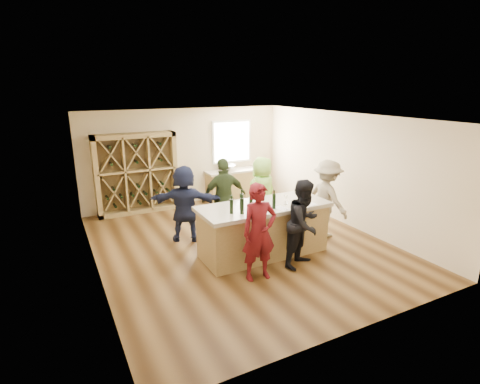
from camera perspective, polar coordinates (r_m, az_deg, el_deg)
name	(u,v)px	position (r m, az deg, el deg)	size (l,w,h in m)	color
floor	(240,246)	(8.49, 0.02, -8.23)	(6.00, 7.00, 0.10)	#54391B
ceiling	(240,115)	(7.77, 0.02, 11.68)	(6.00, 7.00, 0.10)	white
wall_back	(185,157)	(11.20, -8.40, 5.37)	(6.00, 0.10, 2.80)	beige
wall_front	(363,244)	(5.28, 18.19, -7.52)	(6.00, 0.10, 2.80)	beige
wall_left	(88,204)	(7.19, -22.12, -1.66)	(0.10, 7.00, 2.80)	beige
wall_right	(348,169)	(9.75, 16.17, 3.32)	(0.10, 7.00, 2.80)	beige
window_frame	(232,142)	(11.64, -1.29, 7.68)	(1.30, 0.06, 1.30)	white
window_pane	(232,142)	(11.61, -1.21, 7.66)	(1.18, 0.01, 1.18)	white
wine_rack	(137,174)	(10.61, -15.49, 2.71)	(2.20, 0.45, 2.20)	olive
back_counter_base	(233,185)	(11.63, -1.11, 1.03)	(1.60, 0.58, 0.86)	olive
back_counter_top	(233,171)	(11.52, -1.12, 3.24)	(1.70, 0.62, 0.06)	#B0A691
sink	(227,168)	(11.40, -2.02, 3.74)	(0.54, 0.54, 0.19)	silver
faucet	(224,165)	(11.55, -2.41, 4.18)	(0.02, 0.02, 0.30)	silver
tasting_counter_base	(263,231)	(7.86, 3.59, -5.96)	(2.60, 1.00, 1.00)	olive
tasting_counter_top	(264,206)	(7.67, 3.66, -2.22)	(2.72, 1.12, 0.08)	#B0A691
wine_bottle_a	(231,206)	(7.09, -1.31, -2.21)	(0.07, 0.07, 0.28)	black
wine_bottle_b	(242,206)	(7.06, 0.31, -2.16)	(0.08, 0.08, 0.31)	black
wine_bottle_c	(242,202)	(7.30, 0.26, -1.48)	(0.08, 0.08, 0.33)	black
wine_bottle_d	(251,204)	(7.22, 1.68, -1.88)	(0.07, 0.07, 0.28)	black
wine_bottle_e	(259,202)	(7.36, 2.86, -1.55)	(0.07, 0.07, 0.28)	black
wine_glass_a	(263,209)	(7.14, 3.58, -2.57)	(0.06, 0.06, 0.17)	white
wine_glass_b	(286,206)	(7.37, 7.08, -2.12)	(0.06, 0.06, 0.16)	white
wine_glass_c	(305,202)	(7.66, 9.95, -1.53)	(0.06, 0.06, 0.16)	white
wine_glass_d	(286,200)	(7.68, 6.97, -1.20)	(0.07, 0.07, 0.20)	white
tasting_menu_a	(261,213)	(7.17, 3.21, -3.19)	(0.20, 0.28, 0.00)	white
tasting_menu_b	(282,208)	(7.46, 6.40, -2.48)	(0.22, 0.30, 0.00)	white
tasting_menu_c	(310,204)	(7.85, 10.60, -1.74)	(0.20, 0.27, 0.00)	white
person_near_left	(259,232)	(6.73, 2.93, -6.14)	(0.66, 0.48, 1.80)	#590F14
person_near_right	(304,223)	(7.33, 9.75, -4.74)	(0.84, 0.46, 1.74)	black
person_server	(327,199)	(8.88, 13.10, -0.99)	(1.17, 0.54, 1.81)	gray
person_far_mid	(224,197)	(8.73, -2.40, -0.78)	(1.08, 0.55, 1.84)	#263319
person_far_right	(262,192)	(9.26, 3.39, -0.03)	(0.86, 0.56, 1.76)	#8CC64C
person_far_left	(185,203)	(8.49, -8.42, -1.72)	(1.63, 0.58, 1.75)	#191E38
wine_bottle_f	(274,201)	(7.40, 5.21, -1.41)	(0.07, 0.07, 0.30)	black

